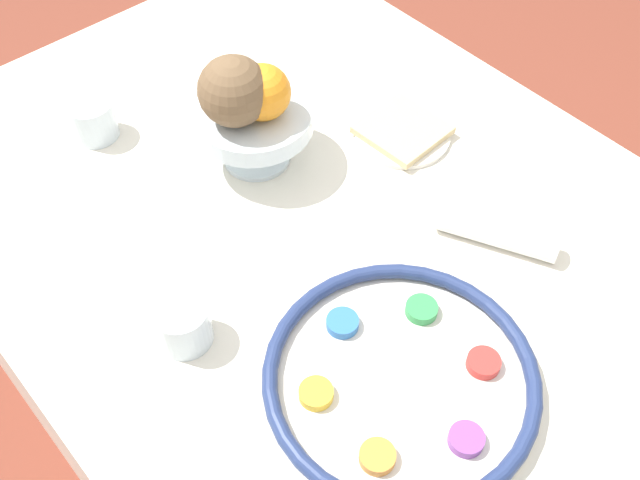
# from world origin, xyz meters

# --- Properties ---
(dining_table) EXTENTS (1.57, 0.92, 0.77)m
(dining_table) POSITION_xyz_m (0.00, 0.00, 0.39)
(dining_table) COLOR silver
(dining_table) RESTS_ON ground_plane
(seder_plate) EXTENTS (0.34, 0.34, 0.03)m
(seder_plate) POSITION_xyz_m (-0.13, 0.11, 0.79)
(seder_plate) COLOR silver
(seder_plate) RESTS_ON dining_table
(fruit_stand) EXTENTS (0.18, 0.18, 0.10)m
(fruit_stand) POSITION_xyz_m (0.30, -0.01, 0.85)
(fruit_stand) COLOR silver
(fruit_stand) RESTS_ON dining_table
(orange_fruit) EXTENTS (0.08, 0.08, 0.08)m
(orange_fruit) POSITION_xyz_m (0.28, -0.01, 0.91)
(orange_fruit) COLOR orange
(orange_fruit) RESTS_ON fruit_stand
(coconut) EXTENTS (0.10, 0.10, 0.10)m
(coconut) POSITION_xyz_m (0.30, 0.02, 0.92)
(coconut) COLOR brown
(coconut) RESTS_ON fruit_stand
(bread_plate) EXTENTS (0.16, 0.16, 0.02)m
(bread_plate) POSITION_xyz_m (0.18, -0.21, 0.78)
(bread_plate) COLOR silver
(bread_plate) RESTS_ON dining_table
(napkin_roll) EXTENTS (0.17, 0.11, 0.04)m
(napkin_roll) POSITION_xyz_m (-0.06, -0.16, 0.79)
(napkin_roll) COLOR white
(napkin_roll) RESTS_ON dining_table
(cup_near) EXTENTS (0.07, 0.07, 0.06)m
(cup_near) POSITION_xyz_m (0.10, 0.27, 0.80)
(cup_near) COLOR silver
(cup_near) RESTS_ON dining_table
(cup_far) EXTENTS (0.07, 0.07, 0.06)m
(cup_far) POSITION_xyz_m (0.52, 0.16, 0.80)
(cup_far) COLOR silver
(cup_far) RESTS_ON dining_table
(spoon) EXTENTS (0.16, 0.04, 0.01)m
(spoon) POSITION_xyz_m (-0.04, -0.20, 0.77)
(spoon) COLOR silver
(spoon) RESTS_ON dining_table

